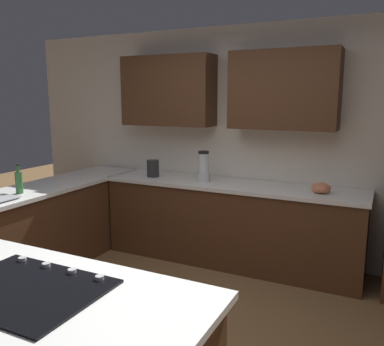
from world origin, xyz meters
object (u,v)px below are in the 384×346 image
at_px(blender, 204,169).
at_px(cooktop, 25,288).
at_px(dish_soap_bottle, 19,182).
at_px(mixing_bowl, 321,188).
at_px(kettle, 153,168).

bearing_deg(blender, cooktop, 96.00).
bearing_deg(dish_soap_bottle, cooktop, 139.40).
relative_size(cooktop, dish_soap_bottle, 2.62).
height_order(cooktop, dish_soap_bottle, dish_soap_bottle).
xyz_separation_m(mixing_bowl, dish_soap_bottle, (2.62, 1.29, 0.06)).
bearing_deg(cooktop, mixing_bowl, -109.61).
distance_m(cooktop, mixing_bowl, 2.88).
bearing_deg(mixing_bowl, cooktop, 70.39).
relative_size(blender, mixing_bowl, 1.82).
relative_size(cooktop, blender, 2.24).
relative_size(blender, kettle, 1.72).
distance_m(kettle, dish_soap_bottle, 1.48).
height_order(cooktop, mixing_bowl, mixing_bowl).
xyz_separation_m(cooktop, blender, (0.28, -2.71, 0.14)).
xyz_separation_m(kettle, dish_soap_bottle, (0.72, 1.29, 0.02)).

